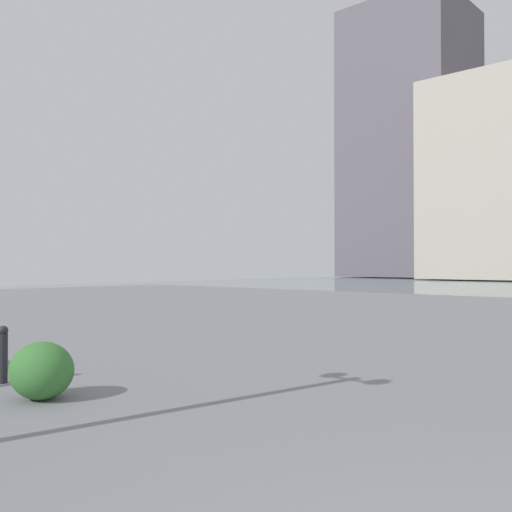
{
  "coord_description": "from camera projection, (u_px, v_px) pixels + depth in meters",
  "views": [
    {
      "loc": [
        -0.2,
        2.3,
        1.57
      ],
      "look_at": [
        7.82,
        -6.63,
        1.75
      ],
      "focal_mm": 39.83,
      "sensor_mm": 36.0,
      "label": 1
    }
  ],
  "objects": [
    {
      "name": "bollard_mid",
      "position": [
        3.0,
        353.0,
        7.5
      ],
      "size": [
        0.13,
        0.13,
        0.76
      ],
      "color": "#232328",
      "rests_on": "ground"
    },
    {
      "name": "building_highrise",
      "position": [
        410.0,
        143.0,
        76.94
      ],
      "size": [
        15.07,
        14.0,
        38.33
      ],
      "color": "#5B5660",
      "rests_on": "ground"
    },
    {
      "name": "shrub_low",
      "position": [
        42.0,
        371.0,
        6.6
      ],
      "size": [
        0.79,
        0.71,
        0.67
      ],
      "color": "#387533",
      "rests_on": "ground"
    },
    {
      "name": "building_annex",
      "position": [
        493.0,
        182.0,
        65.0
      ],
      "size": [
        12.27,
        14.9,
        22.1
      ],
      "color": "#B2A899",
      "rests_on": "ground"
    }
  ]
}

